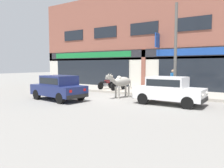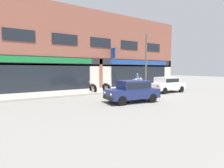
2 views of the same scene
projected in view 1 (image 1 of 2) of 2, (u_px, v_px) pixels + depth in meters
name	position (u px, v px, depth m)	size (l,w,h in m)	color
ground_plane	(105.00, 98.00, 13.65)	(90.00, 90.00, 0.00)	gray
sidewalk	(134.00, 91.00, 16.96)	(19.00, 3.53, 0.17)	#A8A093
shop_building	(145.00, 42.00, 18.31)	(23.00, 1.40, 8.47)	#8E5142
cow	(121.00, 82.00, 13.80)	(0.96, 2.09, 1.61)	#9E998E
car_0	(168.00, 89.00, 11.43)	(3.64, 1.67, 1.46)	black
car_1	(59.00, 86.00, 12.86)	(3.75, 2.02, 1.46)	black
motorcycle_0	(106.00, 84.00, 17.54)	(0.54, 1.81, 0.88)	black
motorcycle_1	(119.00, 85.00, 16.66)	(0.54, 1.81, 0.88)	black
pedestrian	(173.00, 79.00, 14.62)	(0.32, 0.50, 1.60)	#2D2D33
utility_pole	(176.00, 50.00, 13.52)	(0.18, 0.18, 5.70)	#595651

